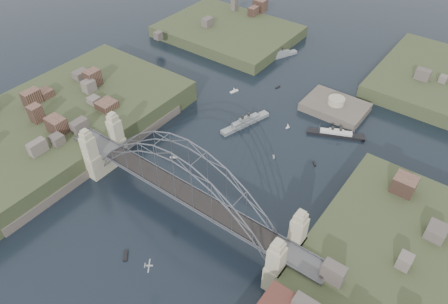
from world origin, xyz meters
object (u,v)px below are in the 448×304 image
at_px(fort_island, 334,111).
at_px(naval_cruiser_near, 245,122).
at_px(naval_cruiser_far, 280,55).
at_px(bridge, 183,182).
at_px(ocean_liner, 336,134).

distance_m(fort_island, naval_cruiser_near, 34.29).
bearing_deg(naval_cruiser_far, naval_cruiser_near, -72.59).
xyz_separation_m(bridge, ocean_liner, (18.73, 56.62, -11.59)).
distance_m(fort_island, naval_cruiser_far, 43.15).
relative_size(fort_island, naval_cruiser_far, 1.33).
height_order(naval_cruiser_near, ocean_liner, naval_cruiser_near).
relative_size(naval_cruiser_near, naval_cruiser_far, 1.20).
bearing_deg(ocean_liner, naval_cruiser_near, -154.76).
bearing_deg(bridge, ocean_liner, 71.70).
height_order(fort_island, naval_cruiser_near, naval_cruiser_near).
height_order(naval_cruiser_near, naval_cruiser_far, naval_cruiser_near).
relative_size(naval_cruiser_far, ocean_liner, 0.89).
bearing_deg(ocean_liner, naval_cruiser_far, 140.66).
xyz_separation_m(fort_island, naval_cruiser_near, (-21.50, -26.69, 1.27)).
height_order(bridge, naval_cruiser_near, bridge).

